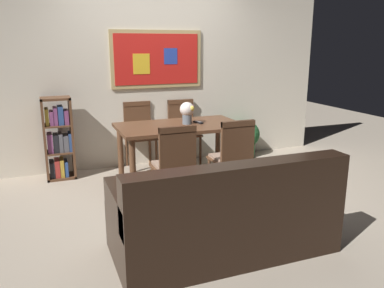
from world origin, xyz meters
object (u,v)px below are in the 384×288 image
dining_chair_far_left (139,129)px  tv_remote (198,122)px  dining_chair_far_right (183,126)px  leather_couch (225,217)px  dining_chair_near_left (175,160)px  flower_vase (187,111)px  potted_ivy (247,137)px  dining_table (180,132)px  bookshelf (59,140)px  dining_chair_near_right (233,153)px

dining_chair_far_left → tv_remote: 1.00m
dining_chair_far_right → dining_chair_far_left: same height
leather_couch → dining_chair_near_left: bearing=96.3°
dining_chair_far_left → flower_vase: 0.96m
potted_ivy → tv_remote: size_ratio=3.89×
dining_table → flower_vase: 0.27m
dining_table → bookshelf: bearing=153.9°
tv_remote → leather_couch: bearing=-105.1°
dining_chair_far_right → leather_couch: size_ratio=0.51×
dining_table → bookshelf: (-1.39, 0.68, -0.13)m
dining_chair_near_right → tv_remote: bearing=97.1°
bookshelf → leather_couch: bearing=-64.7°
tv_remote → flower_vase: bearing=179.8°
bookshelf → flower_vase: (1.49, -0.67, 0.39)m
potted_ivy → dining_chair_far_left: bearing=177.1°
dining_chair_far_right → potted_ivy: 1.05m
dining_chair_far_left → bookshelf: bearing=-173.6°
dining_chair_near_right → dining_chair_far_left: size_ratio=1.00×
bookshelf → flower_vase: 1.68m
dining_chair_far_right → dining_chair_near_right: (0.03, -1.53, 0.00)m
dining_chair_near_left → dining_chair_near_right: 0.68m
dining_chair_far_right → bookshelf: size_ratio=0.87×
dining_table → dining_chair_far_left: size_ratio=1.66×
leather_couch → potted_ivy: (1.57, 2.49, -0.01)m
dining_chair_far_right → tv_remote: bearing=-95.2°
dining_chair_near_left → dining_chair_far_left: (0.02, 1.60, 0.00)m
potted_ivy → flower_vase: flower_vase is taller
dining_chair_far_right → dining_chair_far_left: (-0.63, 0.04, 0.00)m
tv_remote → dining_chair_far_left: bearing=125.3°
dining_table → dining_chair_near_right: dining_chair_near_right is taller
potted_ivy → tv_remote: tv_remote is taller
leather_couch → dining_chair_far_left: bearing=91.9°
flower_vase → tv_remote: 0.21m
dining_chair_far_left → bookshelf: size_ratio=0.87×
dining_chair_far_right → potted_ivy: (1.03, -0.04, -0.24)m
flower_vase → dining_chair_near_left: bearing=-118.5°
tv_remote → dining_chair_near_right: bearing=-82.9°
leather_couch → potted_ivy: leather_couch is taller
dining_chair_near_right → dining_chair_far_left: 1.70m
dining_chair_near_left → dining_chair_far_right: same height
leather_couch → dining_chair_near_right: bearing=60.2°
bookshelf → flower_vase: bookshelf is taller
bookshelf → tv_remote: (1.64, -0.67, 0.24)m
dining_chair_near_right → leather_couch: size_ratio=0.51×
dining_chair_far_right → dining_chair_near_right: 1.53m
dining_chair_near_right → dining_chair_near_left: bearing=-177.0°
dining_chair_far_right → flower_vase: flower_vase is taller
dining_table → tv_remote: size_ratio=9.34×
dining_chair_far_left → tv_remote: (0.56, -0.79, 0.20)m
dining_chair_near_right → flower_vase: (-0.24, 0.77, 0.35)m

